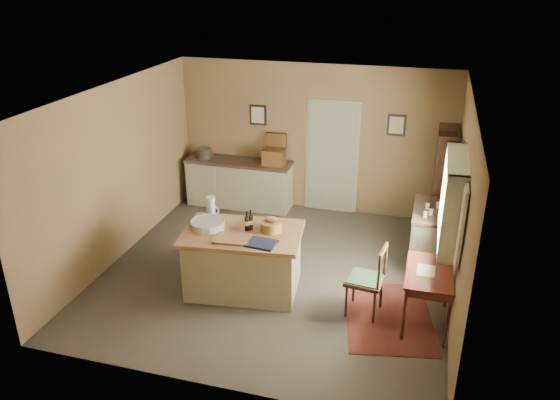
# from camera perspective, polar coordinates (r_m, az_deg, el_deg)

# --- Properties ---
(ground) EXTENTS (5.00, 5.00, 0.00)m
(ground) POSITION_cam_1_polar(r_m,az_deg,el_deg) (8.28, -0.47, -7.54)
(ground) COLOR #4A4439
(ground) RESTS_ON ground
(wall_back) EXTENTS (5.00, 0.10, 2.70)m
(wall_back) POSITION_cam_1_polar(r_m,az_deg,el_deg) (9.96, 3.54, 6.41)
(wall_back) COLOR olive
(wall_back) RESTS_ON ground
(wall_front) EXTENTS (5.00, 0.10, 2.70)m
(wall_front) POSITION_cam_1_polar(r_m,az_deg,el_deg) (5.58, -7.78, -8.37)
(wall_front) COLOR olive
(wall_front) RESTS_ON ground
(wall_left) EXTENTS (0.10, 5.00, 2.70)m
(wall_left) POSITION_cam_1_polar(r_m,az_deg,el_deg) (8.67, -16.61, 2.79)
(wall_left) COLOR olive
(wall_left) RESTS_ON ground
(wall_right) EXTENTS (0.10, 5.00, 2.70)m
(wall_right) POSITION_cam_1_polar(r_m,az_deg,el_deg) (7.43, 18.35, -0.94)
(wall_right) COLOR olive
(wall_right) RESTS_ON ground
(ceiling) EXTENTS (5.00, 5.00, 0.00)m
(ceiling) POSITION_cam_1_polar(r_m,az_deg,el_deg) (7.27, -0.55, 11.00)
(ceiling) COLOR silver
(ceiling) RESTS_ON wall_back
(door) EXTENTS (0.97, 0.06, 2.11)m
(door) POSITION_cam_1_polar(r_m,az_deg,el_deg) (9.96, 5.43, 4.56)
(door) COLOR #A3AA8D
(door) RESTS_ON ground
(framed_prints) EXTENTS (2.82, 0.02, 0.38)m
(framed_prints) POSITION_cam_1_polar(r_m,az_deg,el_deg) (9.80, 4.72, 8.34)
(framed_prints) COLOR black
(framed_prints) RESTS_ON ground
(window) EXTENTS (0.25, 1.99, 1.12)m
(window) POSITION_cam_1_polar(r_m,az_deg,el_deg) (7.16, 17.97, -0.06)
(window) COLOR #B5B28F
(window) RESTS_ON ground
(work_island) EXTENTS (1.72, 1.23, 1.20)m
(work_island) POSITION_cam_1_polar(r_m,az_deg,el_deg) (7.67, -3.92, -6.19)
(work_island) COLOR #B5B28F
(work_island) RESTS_ON ground
(sideboard) EXTENTS (2.00, 0.57, 1.18)m
(sideboard) POSITION_cam_1_polar(r_m,az_deg,el_deg) (10.33, -4.23, 1.92)
(sideboard) COLOR #B5B28F
(sideboard) RESTS_ON ground
(rug) EXTENTS (1.38, 1.78, 0.01)m
(rug) POSITION_cam_1_polar(r_m,az_deg,el_deg) (7.48, 11.28, -11.85)
(rug) COLOR #491310
(rug) RESTS_ON ground
(writing_desk) EXTENTS (0.59, 0.96, 0.82)m
(writing_desk) POSITION_cam_1_polar(r_m,az_deg,el_deg) (7.12, 15.34, -7.84)
(writing_desk) COLOR #3E1911
(writing_desk) RESTS_ON ground
(desk_chair) EXTENTS (0.51, 0.51, 0.99)m
(desk_chair) POSITION_cam_1_polar(r_m,az_deg,el_deg) (7.25, 8.87, -8.27)
(desk_chair) COLOR #332014
(desk_chair) RESTS_ON ground
(right_cabinet) EXTENTS (0.60, 1.08, 0.99)m
(right_cabinet) POSITION_cam_1_polar(r_m,az_deg,el_deg) (8.63, 15.49, -3.65)
(right_cabinet) COLOR #B5B28F
(right_cabinet) RESTS_ON ground
(shelving_unit) EXTENTS (0.32, 0.84, 1.87)m
(shelving_unit) POSITION_cam_1_polar(r_m,az_deg,el_deg) (9.34, 16.88, 1.51)
(shelving_unit) COLOR #332014
(shelving_unit) RESTS_ON ground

